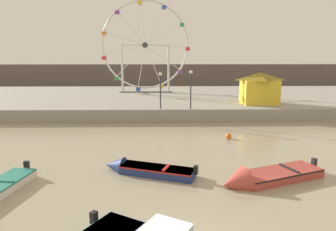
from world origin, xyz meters
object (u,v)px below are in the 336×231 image
Objects in this scene: carnival_booth_yellow_awning at (260,88)px; promenade_lamp_far at (160,85)px; ferris_wheel_white_frame at (145,47)px; mooring_buoy_orange at (229,136)px; motorboat_faded_red at (262,178)px; motorboat_navy_blue at (142,169)px; promenade_lamp_near at (191,84)px.

promenade_lamp_far is at bearing -167.21° from carnival_booth_yellow_awning.
mooring_buoy_orange is at bearing -69.52° from ferris_wheel_white_frame.
motorboat_faded_red is at bearing -70.48° from promenade_lamp_far.
promenade_lamp_far is (-5.10, 14.38, 3.26)m from motorboat_faded_red.
ferris_wheel_white_frame is at bearing 137.82° from carnival_booth_yellow_awning.
motorboat_navy_blue is at bearing -127.45° from carnival_booth_yellow_awning.
motorboat_navy_blue is 6.16m from motorboat_faded_red.
motorboat_faded_red is at bearing -81.02° from promenade_lamp_near.
motorboat_faded_red is 0.48× the size of ferris_wheel_white_frame.
carnival_booth_yellow_awning is at bearing -105.37° from motorboat_navy_blue.
mooring_buoy_orange is (5.15, -6.35, -3.28)m from promenade_lamp_far.
carnival_booth_yellow_awning is (11.14, 15.82, 2.66)m from motorboat_navy_blue.
ferris_wheel_white_frame is at bearing -67.68° from motorboat_navy_blue.
motorboat_faded_red is 13.20× the size of mooring_buoy_orange.
ferris_wheel_white_frame is 3.34× the size of promenade_lamp_near.
carnival_booth_yellow_awning is 9.10× the size of mooring_buoy_orange.
promenade_lamp_far is (-10.21, -2.75, 0.59)m from carnival_booth_yellow_awning.
mooring_buoy_orange is (2.32, -6.26, -3.38)m from promenade_lamp_near.
motorboat_faded_red is 8.03m from mooring_buoy_orange.
motorboat_navy_blue is 13.50m from promenade_lamp_far.
mooring_buoy_orange is at bearing -121.39° from carnival_booth_yellow_awning.
motorboat_navy_blue is 0.43× the size of ferris_wheel_white_frame.
mooring_buoy_orange is (6.08, 6.72, -0.02)m from motorboat_navy_blue.
promenade_lamp_near reaches higher than mooring_buoy_orange.
promenade_lamp_far is at bearing 129.07° from mooring_buoy_orange.
motorboat_faded_red is at bearing -108.94° from carnival_booth_yellow_awning.
mooring_buoy_orange is (7.24, -19.38, -7.04)m from ferris_wheel_white_frame.
motorboat_navy_blue is at bearing -106.15° from promenade_lamp_near.
promenade_lamp_near is at bearing -103.01° from motorboat_faded_red.
carnival_booth_yellow_awning is 1.11× the size of promenade_lamp_near.
motorboat_navy_blue reaches higher than mooring_buoy_orange.
ferris_wheel_white_frame is at bearing 110.57° from promenade_lamp_near.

